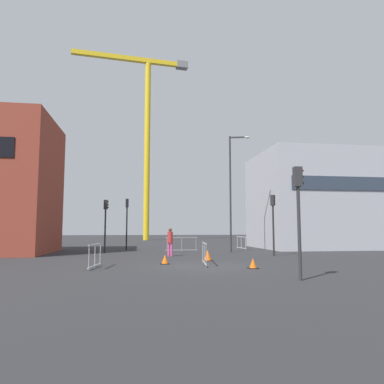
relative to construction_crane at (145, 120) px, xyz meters
name	(u,v)px	position (x,y,z in m)	size (l,w,h in m)	color
ground	(202,266)	(2.27, -38.33, -18.54)	(160.00, 160.00, 0.00)	#28282B
office_block	(326,201)	(16.44, -24.21, -14.26)	(12.72, 9.13, 8.56)	#A8AAB2
construction_crane	(145,120)	(0.00, 0.00, 0.00)	(18.04, 3.28, 28.74)	yellow
streetlamp_tall	(232,185)	(6.33, -28.69, -13.45)	(1.58, 0.50, 8.90)	#2D2D30
traffic_light_island	(127,216)	(-1.71, -24.76, -15.71)	(0.26, 0.38, 4.23)	black
traffic_light_crosswalk	(106,217)	(-3.16, -28.04, -15.92)	(0.39, 0.29, 3.88)	#232326
traffic_light_median	(273,215)	(8.03, -32.65, -15.87)	(0.37, 0.37, 3.98)	#232326
traffic_light_near	(299,203)	(4.84, -43.47, -15.88)	(0.37, 0.25, 3.95)	#2D2D30
pedestrian_walking	(170,240)	(1.30, -32.05, -17.48)	(0.34, 0.34, 1.81)	#D14C8C
safety_barrier_left_run	(241,242)	(8.03, -25.02, -17.97)	(0.20, 2.31, 1.08)	#B2B5BA
safety_barrier_mid_span	(204,253)	(2.48, -37.89, -17.97)	(0.29, 2.33, 1.08)	gray
safety_barrier_rear	(95,256)	(-2.64, -38.53, -17.97)	(0.37, 2.08, 1.08)	#9EA0A5
safety_barrier_right_run	(182,244)	(2.60, -27.26, -17.97)	(2.53, 0.19, 1.08)	gray
traffic_cone_on_verge	(253,264)	(4.37, -39.65, -18.33)	(0.45, 0.45, 0.46)	black
traffic_cone_orange	(165,260)	(0.61, -37.07, -18.32)	(0.46, 0.46, 0.47)	black
traffic_cone_striped	(208,256)	(3.07, -35.57, -18.26)	(0.59, 0.59, 0.60)	black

